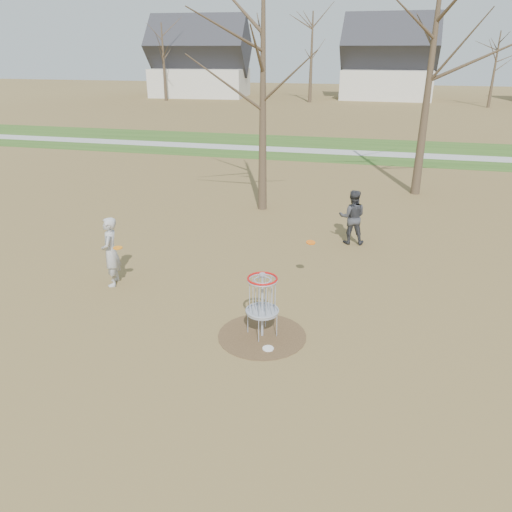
# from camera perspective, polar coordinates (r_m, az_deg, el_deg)

# --- Properties ---
(ground) EXTENTS (160.00, 160.00, 0.00)m
(ground) POSITION_cam_1_polar(r_m,az_deg,el_deg) (10.26, 0.70, -9.09)
(ground) COLOR brown
(ground) RESTS_ON ground
(green_band) EXTENTS (160.00, 8.00, 0.01)m
(green_band) POSITION_cam_1_polar(r_m,az_deg,el_deg) (30.05, 10.15, 11.93)
(green_band) COLOR #2D5119
(green_band) RESTS_ON ground
(footpath) EXTENTS (160.00, 1.50, 0.01)m
(footpath) POSITION_cam_1_polar(r_m,az_deg,el_deg) (29.07, 10.00, 11.60)
(footpath) COLOR #9E9E99
(footpath) RESTS_ON green_band
(dirt_circle) EXTENTS (1.80, 1.80, 0.01)m
(dirt_circle) POSITION_cam_1_polar(r_m,az_deg,el_deg) (10.25, 0.70, -9.07)
(dirt_circle) COLOR #47331E
(dirt_circle) RESTS_ON ground
(player_standing) EXTENTS (0.58, 0.72, 1.72)m
(player_standing) POSITION_cam_1_polar(r_m,az_deg,el_deg) (12.53, -16.28, 0.46)
(player_standing) COLOR #ACACAC
(player_standing) RESTS_ON ground
(player_throwing) EXTENTS (0.84, 0.69, 1.63)m
(player_throwing) POSITION_cam_1_polar(r_m,az_deg,el_deg) (14.98, 10.94, 4.40)
(player_throwing) COLOR #343539
(player_throwing) RESTS_ON ground
(disc_grounded) EXTENTS (0.22, 0.22, 0.02)m
(disc_grounded) POSITION_cam_1_polar(r_m,az_deg,el_deg) (9.83, 1.39, -10.52)
(disc_grounded) COLOR white
(disc_grounded) RESTS_ON dirt_circle
(discs_in_play) EXTENTS (4.58, 1.47, 0.11)m
(discs_in_play) POSITION_cam_1_polar(r_m,az_deg,el_deg) (11.75, -4.21, 1.27)
(discs_in_play) COLOR orange
(discs_in_play) RESTS_ON ground
(disc_golf_basket) EXTENTS (0.64, 0.64, 1.35)m
(disc_golf_basket) POSITION_cam_1_polar(r_m,az_deg,el_deg) (9.81, 0.73, -4.54)
(disc_golf_basket) COLOR #9EA3AD
(disc_golf_basket) RESTS_ON ground
(bare_trees) EXTENTS (52.62, 44.98, 9.00)m
(bare_trees) POSITION_cam_1_polar(r_m,az_deg,el_deg) (44.29, 14.76, 21.86)
(bare_trees) COLOR #382B1E
(bare_trees) RESTS_ON ground
(houses_row) EXTENTS (56.51, 10.01, 7.26)m
(houses_row) POSITION_cam_1_polar(r_m,az_deg,el_deg) (61.13, 17.18, 19.91)
(houses_row) COLOR silver
(houses_row) RESTS_ON ground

